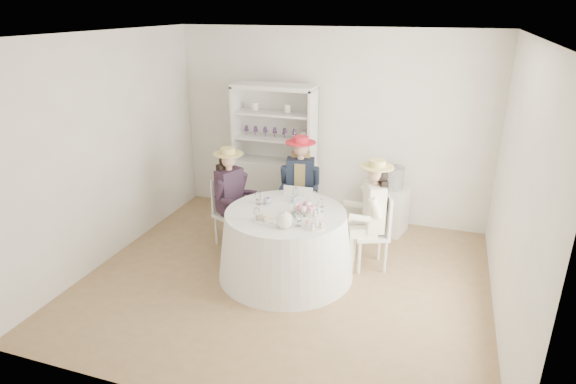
% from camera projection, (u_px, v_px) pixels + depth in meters
% --- Properties ---
extents(ground, '(4.50, 4.50, 0.00)m').
position_uv_depth(ground, '(285.00, 279.00, 5.56)').
color(ground, olive).
rests_on(ground, ground).
extents(ceiling, '(4.50, 4.50, 0.00)m').
position_uv_depth(ceiling, '(285.00, 35.00, 4.58)').
color(ceiling, white).
rests_on(ceiling, wall_back).
extents(wall_back, '(4.50, 0.00, 4.50)m').
position_uv_depth(wall_back, '(330.00, 126.00, 6.84)').
color(wall_back, silver).
rests_on(wall_back, ground).
extents(wall_front, '(4.50, 0.00, 4.50)m').
position_uv_depth(wall_front, '(191.00, 257.00, 3.31)').
color(wall_front, silver).
rests_on(wall_front, ground).
extents(wall_left, '(0.00, 4.50, 4.50)m').
position_uv_depth(wall_left, '(107.00, 150.00, 5.74)').
color(wall_left, silver).
rests_on(wall_left, ground).
extents(wall_right, '(0.00, 4.50, 4.50)m').
position_uv_depth(wall_right, '(517.00, 194.00, 4.41)').
color(wall_right, silver).
rests_on(wall_right, ground).
extents(tea_table, '(1.57, 1.57, 0.79)m').
position_uv_depth(tea_table, '(286.00, 243.00, 5.55)').
color(tea_table, white).
rests_on(tea_table, ground).
extents(hutch, '(1.26, 0.70, 1.96)m').
position_uv_depth(hutch, '(276.00, 172.00, 7.00)').
color(hutch, silver).
rests_on(hutch, ground).
extents(side_table, '(0.50, 0.50, 0.65)m').
position_uv_depth(side_table, '(390.00, 210.00, 6.64)').
color(side_table, silver).
rests_on(side_table, ground).
extents(hatbox, '(0.34, 0.34, 0.30)m').
position_uv_depth(hatbox, '(393.00, 178.00, 6.47)').
color(hatbox, black).
rests_on(hatbox, side_table).
extents(guest_left, '(0.55, 0.50, 1.32)m').
position_uv_depth(guest_left, '(231.00, 192.00, 6.11)').
color(guest_left, silver).
rests_on(guest_left, ground).
extents(guest_mid, '(0.52, 0.56, 1.40)m').
position_uv_depth(guest_mid, '(300.00, 182.00, 6.34)').
color(guest_mid, silver).
rests_on(guest_mid, ground).
extents(guest_right, '(0.56, 0.51, 1.35)m').
position_uv_depth(guest_right, '(372.00, 209.00, 5.57)').
color(guest_right, silver).
rests_on(guest_right, ground).
extents(spare_chair, '(0.39, 0.39, 0.91)m').
position_uv_depth(spare_chair, '(300.00, 215.00, 6.05)').
color(spare_chair, silver).
rests_on(spare_chair, ground).
extents(teacup_a, '(0.11, 0.11, 0.07)m').
position_uv_depth(teacup_a, '(267.00, 202.00, 5.61)').
color(teacup_a, white).
rests_on(teacup_a, tea_table).
extents(teacup_b, '(0.07, 0.07, 0.07)m').
position_uv_depth(teacup_b, '(294.00, 200.00, 5.67)').
color(teacup_b, white).
rests_on(teacup_b, tea_table).
extents(teacup_c, '(0.09, 0.09, 0.06)m').
position_uv_depth(teacup_c, '(313.00, 209.00, 5.42)').
color(teacup_c, white).
rests_on(teacup_c, tea_table).
extents(flower_bowl, '(0.26, 0.26, 0.05)m').
position_uv_depth(flower_bowl, '(301.00, 213.00, 5.31)').
color(flower_bowl, white).
rests_on(flower_bowl, tea_table).
extents(flower_arrangement, '(0.20, 0.20, 0.07)m').
position_uv_depth(flower_arrangement, '(304.00, 208.00, 5.28)').
color(flower_arrangement, '#DB6D87').
rests_on(flower_arrangement, tea_table).
extents(table_teapot, '(0.26, 0.18, 0.19)m').
position_uv_depth(table_teapot, '(285.00, 220.00, 5.01)').
color(table_teapot, white).
rests_on(table_teapot, tea_table).
extents(sandwich_plate, '(0.25, 0.25, 0.06)m').
position_uv_depth(sandwich_plate, '(265.00, 219.00, 5.20)').
color(sandwich_plate, white).
rests_on(sandwich_plate, tea_table).
extents(cupcake_stand, '(0.22, 0.22, 0.21)m').
position_uv_depth(cupcake_stand, '(314.00, 221.00, 5.01)').
color(cupcake_stand, white).
rests_on(cupcake_stand, tea_table).
extents(stemware_set, '(0.82, 0.79, 0.15)m').
position_uv_depth(stemware_set, '(286.00, 206.00, 5.38)').
color(stemware_set, white).
rests_on(stemware_set, tea_table).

